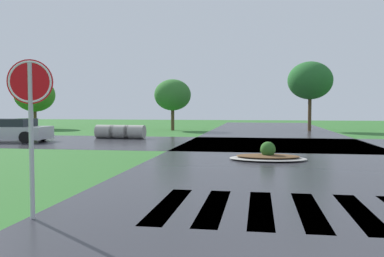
{
  "coord_description": "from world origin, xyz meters",
  "views": [
    {
      "loc": [
        -0.95,
        -3.58,
        1.93
      ],
      "look_at": [
        -3.26,
        10.69,
        1.2
      ],
      "focal_mm": 38.66,
      "sensor_mm": 36.0,
      "label": 1
    }
  ],
  "objects_px": {
    "stop_sign": "(30,101)",
    "median_island": "(268,156)",
    "drainage_pipe_stack": "(120,132)",
    "car_white_sedan": "(9,131)"
  },
  "relations": [
    {
      "from": "stop_sign",
      "to": "drainage_pipe_stack",
      "type": "height_order",
      "value": "stop_sign"
    },
    {
      "from": "stop_sign",
      "to": "car_white_sedan",
      "type": "xyz_separation_m",
      "value": [
        -10.12,
        14.81,
        -1.42
      ]
    },
    {
      "from": "drainage_pipe_stack",
      "to": "car_white_sedan",
      "type": "bearing_deg",
      "value": -148.8
    },
    {
      "from": "stop_sign",
      "to": "car_white_sedan",
      "type": "bearing_deg",
      "value": 106.52
    },
    {
      "from": "median_island",
      "to": "car_white_sedan",
      "type": "relative_size",
      "value": 0.6
    },
    {
      "from": "stop_sign",
      "to": "median_island",
      "type": "height_order",
      "value": "stop_sign"
    },
    {
      "from": "median_island",
      "to": "car_white_sedan",
      "type": "distance_m",
      "value": 15.53
    },
    {
      "from": "car_white_sedan",
      "to": "drainage_pipe_stack",
      "type": "distance_m",
      "value": 6.38
    },
    {
      "from": "stop_sign",
      "to": "car_white_sedan",
      "type": "distance_m",
      "value": 17.99
    },
    {
      "from": "median_island",
      "to": "drainage_pipe_stack",
      "type": "distance_m",
      "value": 12.85
    }
  ]
}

